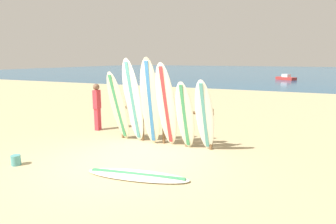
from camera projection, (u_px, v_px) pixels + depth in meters
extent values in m
plane|color=tan|center=(118.00, 164.00, 6.80)|extent=(120.00, 120.00, 0.00)
cube|color=#1E5984|center=(275.00, 71.00, 58.81)|extent=(120.00, 80.00, 0.01)
cylinder|color=brown|center=(123.00, 120.00, 8.94)|extent=(0.09, 0.09, 1.16)
cylinder|color=brown|center=(143.00, 122.00, 8.65)|extent=(0.09, 0.09, 1.16)
cylinder|color=brown|center=(164.00, 125.00, 8.36)|extent=(0.09, 0.09, 1.16)
cylinder|color=brown|center=(187.00, 127.00, 8.07)|extent=(0.09, 0.09, 1.16)
cylinder|color=brown|center=(211.00, 129.00, 7.77)|extent=(0.09, 0.09, 1.16)
cylinder|color=brown|center=(164.00, 110.00, 8.28)|extent=(3.01, 0.08, 0.08)
ellipsoid|color=beige|center=(118.00, 107.00, 8.50)|extent=(0.65, 0.80, 2.16)
cube|color=#388C59|center=(118.00, 107.00, 8.50)|extent=(0.19, 0.70, 1.99)
ellipsoid|color=white|center=(133.00, 102.00, 8.22)|extent=(0.55, 0.77, 2.54)
cube|color=teal|center=(133.00, 102.00, 8.22)|extent=(0.10, 0.72, 2.34)
ellipsoid|color=beige|center=(150.00, 103.00, 7.97)|extent=(0.63, 0.67, 2.57)
cube|color=#3372B2|center=(150.00, 103.00, 7.97)|extent=(0.16, 0.59, 2.37)
ellipsoid|color=white|center=(166.00, 106.00, 7.78)|extent=(0.56, 0.88, 2.43)
cube|color=#B73338|center=(166.00, 106.00, 7.78)|extent=(0.12, 0.82, 2.24)
ellipsoid|color=silver|center=(185.00, 116.00, 7.63)|extent=(0.53, 0.72, 1.95)
cube|color=#388C59|center=(185.00, 116.00, 7.63)|extent=(0.12, 0.66, 1.80)
ellipsoid|color=white|center=(205.00, 116.00, 7.38)|extent=(0.49, 0.91, 2.03)
cube|color=teal|center=(205.00, 116.00, 7.38)|extent=(0.09, 0.85, 1.87)
ellipsoid|color=white|center=(137.00, 175.00, 6.05)|extent=(2.37, 0.97, 0.07)
cube|color=#388C59|center=(137.00, 175.00, 6.05)|extent=(2.11, 0.46, 0.08)
cube|color=#D8333F|center=(98.00, 119.00, 9.97)|extent=(0.16, 0.23, 0.78)
cube|color=#D8333F|center=(97.00, 99.00, 9.84)|extent=(0.19, 0.28, 0.66)
sphere|color=brown|center=(96.00, 87.00, 9.76)|extent=(0.22, 0.22, 0.22)
cube|color=#B22D28|center=(286.00, 78.00, 33.81)|extent=(2.43, 2.21, 0.35)
cube|color=silver|center=(286.00, 76.00, 33.74)|extent=(1.07, 1.04, 0.36)
cylinder|color=teal|center=(16.00, 160.00, 6.70)|extent=(0.22, 0.22, 0.24)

